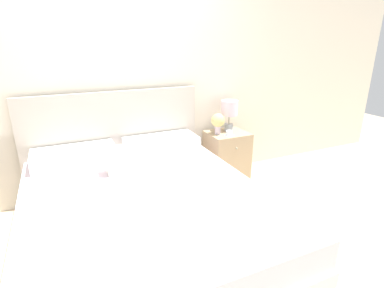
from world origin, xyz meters
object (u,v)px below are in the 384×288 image
(nightstand, at_px, (227,156))
(table_lamp, at_px, (229,110))
(flower_vase, at_px, (218,121))
(teacup, at_px, (229,133))
(bed, at_px, (142,212))

(nightstand, height_order, table_lamp, table_lamp)
(flower_vase, bearing_deg, teacup, -50.69)
(table_lamp, relative_size, flower_vase, 1.49)
(table_lamp, xyz_separation_m, flower_vase, (-0.19, -0.08, -0.10))
(bed, relative_size, table_lamp, 5.95)
(bed, xyz_separation_m, table_lamp, (1.33, 0.86, 0.55))
(nightstand, xyz_separation_m, table_lamp, (0.06, 0.08, 0.54))
(teacup, bearing_deg, flower_vase, 129.31)
(flower_vase, bearing_deg, bed, -145.52)
(flower_vase, distance_m, teacup, 0.19)
(nightstand, distance_m, teacup, 0.34)
(table_lamp, bearing_deg, bed, -147.16)
(bed, xyz_separation_m, nightstand, (1.27, 0.78, 0.01))
(teacup, bearing_deg, nightstand, 67.55)
(bed, distance_m, table_lamp, 1.67)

